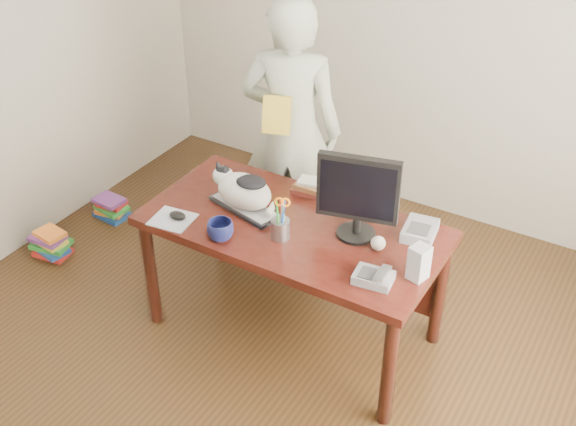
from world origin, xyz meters
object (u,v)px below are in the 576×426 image
Objects in this scene: coffee_mug at (220,231)px; book_pile_b at (111,208)px; cat at (242,189)px; mouse at (178,216)px; desk at (300,239)px; phone at (374,277)px; book_pile_a at (51,244)px; calculator at (420,231)px; person at (291,131)px; speaker at (419,263)px; baseball at (378,243)px; book_stack at (312,187)px; keyboard at (245,207)px; pen_cup at (281,227)px; monitor at (358,193)px.

book_pile_b is (-1.47, 0.66, -0.73)m from coffee_mug.
cat is 0.38m from mouse.
desk reaches higher than book_pile_b.
desk is 8.12× the size of phone.
calculator is at bearing 10.72° from book_pile_a.
speaker is at bearing 126.32° from person.
coffee_mug is 0.53× the size of book_pile_b.
coffee_mug is 0.76× the size of speaker.
baseball is at bearing -8.34° from book_pile_b.
coffee_mug is at bearing -155.43° from baseball.
baseball is 0.63m from book_stack.
person reaches higher than book_stack.
keyboard is 1.67× the size of book_pile_a.
coffee_mug is at bearing -64.15° from cat.
baseball is at bearing 8.64° from mouse.
pen_cup is at bearing 6.12° from mouse.
phone reaches higher than desk.
pen_cup is at bearing 97.89° from person.
desk is 11.72× the size of coffee_mug.
keyboard is 0.74m from person.
desk is 0.79m from speaker.
mouse is (-0.24, -0.27, -0.10)m from cat.
monitor is at bearing -7.78° from book_pile_b.
mouse is 1.13m from phone.
calculator is (0.69, -0.08, -0.00)m from book_stack.
baseball is (0.47, 0.17, -0.03)m from pen_cup.
book_pile_b is (-1.17, 0.63, -0.70)m from mouse.
desk is at bearing -8.97° from book_pile_b.
mouse reaches higher than keyboard.
cat is at bearing 159.92° from phone.
person reaches higher than pen_cup.
keyboard is at bearing -169.88° from speaker.
keyboard is 0.31m from coffee_mug.
book_pile_b is (-2.34, 0.10, -0.71)m from calculator.
cat reaches higher than book_pile_a.
coffee_mug is 1.67m from book_pile_a.
pen_cup is 0.92× the size of book_pile_a.
pen_cup is (-0.33, -0.21, -0.20)m from monitor.
desk is 0.82m from person.
book_stack is (-0.08, 0.47, -0.04)m from pen_cup.
keyboard is 1.61m from book_pile_a.
pen_cup is at bearing -9.10° from keyboard.
keyboard is at bearing 156.90° from pen_cup.
book_pile_a is (-2.23, -0.23, -0.70)m from baseball.
cat reaches higher than speaker.
calculator is (0.13, 0.22, -0.01)m from baseball.
book_stack reaches higher than keyboard.
monitor is 4.44× the size of mouse.
mouse is at bearing -164.01° from calculator.
keyboard is 1.08× the size of cat.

